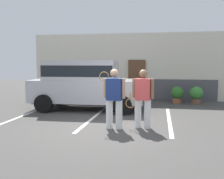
% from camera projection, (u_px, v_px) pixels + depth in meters
% --- Properties ---
extents(ground_plane, '(40.00, 40.00, 0.00)m').
position_uv_depth(ground_plane, '(104.00, 129.00, 7.71)').
color(ground_plane, '#423F3D').
extents(parking_stripe_0, '(0.12, 4.40, 0.01)m').
position_uv_depth(parking_stripe_0, '(26.00, 114.00, 9.79)').
color(parking_stripe_0, silver).
rests_on(parking_stripe_0, ground_plane).
extents(parking_stripe_1, '(0.12, 4.40, 0.01)m').
position_uv_depth(parking_stripe_1, '(94.00, 117.00, 9.30)').
color(parking_stripe_1, silver).
rests_on(parking_stripe_1, ground_plane).
extents(parking_stripe_2, '(0.12, 4.40, 0.01)m').
position_uv_depth(parking_stripe_2, '(169.00, 120.00, 8.82)').
color(parking_stripe_2, silver).
rests_on(parking_stripe_2, ground_plane).
extents(house_frontage, '(10.59, 0.40, 3.49)m').
position_uv_depth(house_frontage, '(130.00, 69.00, 13.81)').
color(house_frontage, beige).
rests_on(house_frontage, ground_plane).
extents(parked_suv, '(4.68, 2.32, 2.05)m').
position_uv_depth(parked_suv, '(85.00, 82.00, 10.80)').
color(parked_suv, '#B7B7BC').
rests_on(parked_suv, ground_plane).
extents(tennis_player_man, '(0.79, 0.29, 1.77)m').
position_uv_depth(tennis_player_man, '(114.00, 98.00, 7.62)').
color(tennis_player_man, white).
rests_on(tennis_player_man, ground_plane).
extents(tennis_player_woman, '(0.90, 0.32, 1.75)m').
position_uv_depth(tennis_player_woman, '(143.00, 98.00, 7.71)').
color(tennis_player_woman, white).
rests_on(tennis_player_woman, ground_plane).
extents(potted_plant_by_porch, '(0.62, 0.62, 0.81)m').
position_uv_depth(potted_plant_by_porch, '(177.00, 94.00, 12.49)').
color(potted_plant_by_porch, '#9E5638').
rests_on(potted_plant_by_porch, ground_plane).
extents(potted_plant_secondary, '(0.63, 0.63, 0.83)m').
position_uv_depth(potted_plant_secondary, '(196.00, 94.00, 12.28)').
color(potted_plant_secondary, brown).
rests_on(potted_plant_secondary, ground_plane).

